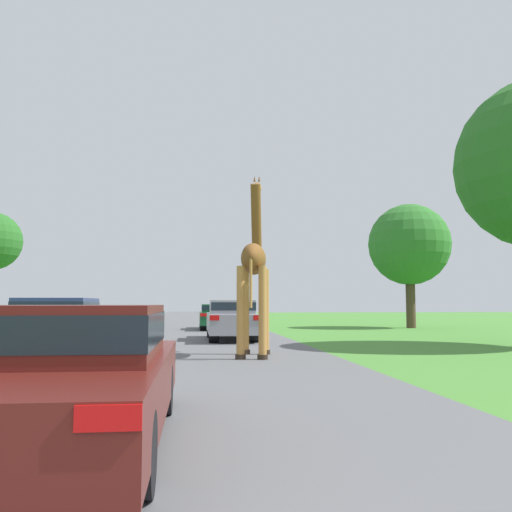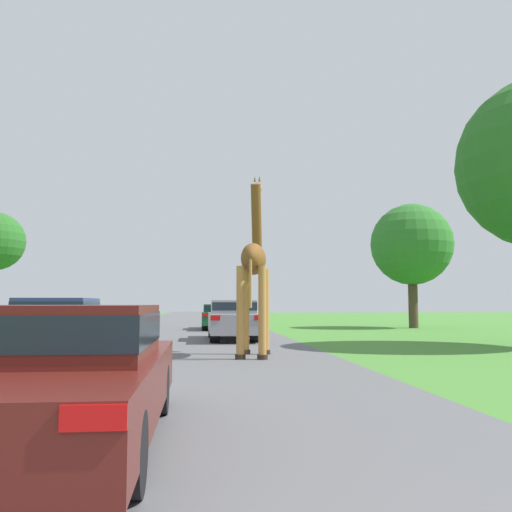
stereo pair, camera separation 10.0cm
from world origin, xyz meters
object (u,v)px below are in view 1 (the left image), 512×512
at_px(giraffe_near_road, 254,267).
at_px(car_lead_maroon, 62,371).
at_px(car_queue_right, 232,319).
at_px(tree_right_cluster, 409,245).
at_px(car_far_ahead, 219,316).
at_px(car_queue_left, 57,326).

distance_m(giraffe_near_road, car_lead_maroon, 9.13).
bearing_deg(car_lead_maroon, car_queue_right, 80.16).
height_order(car_queue_right, tree_right_cluster, tree_right_cluster).
xyz_separation_m(giraffe_near_road, car_far_ahead, (-0.29, 14.71, -1.59)).
bearing_deg(car_far_ahead, car_lead_maroon, -96.01).
bearing_deg(car_lead_maroon, car_far_ahead, 83.99).
bearing_deg(giraffe_near_road, car_lead_maroon, -97.49).
distance_m(car_queue_right, tree_right_cluster, 14.14).
bearing_deg(giraffe_near_road, car_queue_left, -168.46).
bearing_deg(car_lead_maroon, tree_right_cluster, 60.96).
height_order(car_queue_right, car_far_ahead, car_queue_right).
height_order(car_lead_maroon, car_queue_right, car_queue_right).
bearing_deg(car_far_ahead, car_queue_left, -107.16).
bearing_deg(car_far_ahead, car_queue_right, -89.06).
relative_size(car_lead_maroon, car_queue_right, 1.01).
xyz_separation_m(car_far_ahead, tree_right_cluster, (10.64, 0.30, 3.90)).
relative_size(giraffe_near_road, car_far_ahead, 1.05).
bearing_deg(car_queue_right, car_lead_maroon, -99.84).
height_order(car_lead_maroon, car_far_ahead, car_lead_maroon).
distance_m(car_queue_right, car_queue_left, 7.99).
height_order(car_lead_maroon, car_queue_left, car_queue_left).
bearing_deg(tree_right_cluster, car_far_ahead, -178.40).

